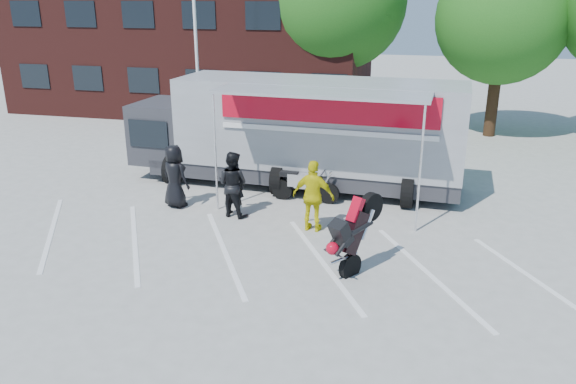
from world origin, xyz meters
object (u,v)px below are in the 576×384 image
at_px(flagpole, 201,17).
at_px(stunt_bike_rider, 367,267).
at_px(spectator_leather_a, 175,176).
at_px(spectator_leather_c, 233,184).
at_px(spectator_leather_b, 234,185).
at_px(spectator_hivis, 313,196).
at_px(tree_mid, 503,18).
at_px(transporter_truck, 303,186).
at_px(parked_motorcycle, 305,201).
at_px(tree_left, 339,2).

xyz_separation_m(flagpole, stunt_bike_rider, (7.48, -9.02, -5.05)).
xyz_separation_m(stunt_bike_rider, spectator_leather_a, (-5.85, 2.56, 0.92)).
relative_size(spectator_leather_a, spectator_leather_c, 1.00).
distance_m(spectator_leather_b, spectator_hivis, 2.46).
bearing_deg(spectator_leather_c, tree_mid, -110.28).
height_order(transporter_truck, spectator_leather_c, spectator_leather_c).
bearing_deg(parked_motorcycle, spectator_leather_a, 111.83).
relative_size(tree_left, stunt_bike_rider, 4.35).
bearing_deg(transporter_truck, tree_mid, 56.21).
distance_m(spectator_leather_a, spectator_hivis, 4.30).
height_order(parked_motorcycle, stunt_bike_rider, stunt_bike_rider).
distance_m(transporter_truck, spectator_leather_c, 3.42).
xyz_separation_m(tree_mid, transporter_truck, (-6.44, -8.73, -4.94)).
xyz_separation_m(tree_left, transporter_truck, (0.56, -9.73, -5.57)).
distance_m(tree_left, tree_mid, 7.10).
distance_m(tree_mid, spectator_leather_a, 15.49).
bearing_deg(spectator_hivis, flagpole, -44.37).
xyz_separation_m(spectator_leather_a, spectator_leather_b, (1.85, -0.17, -0.05)).
height_order(tree_left, tree_mid, tree_left).
bearing_deg(spectator_leather_c, flagpole, -49.48).
bearing_deg(tree_mid, spectator_leather_a, -129.99).
bearing_deg(parked_motorcycle, transporter_truck, 16.79).
xyz_separation_m(tree_left, spectator_hivis, (1.62, -13.24, -4.62)).
bearing_deg(spectator_leather_b, stunt_bike_rider, 160.02).
bearing_deg(spectator_hivis, transporter_truck, -66.63).
bearing_deg(parked_motorcycle, tree_left, 6.34).
relative_size(spectator_leather_a, spectator_hivis, 0.97).
height_order(tree_mid, parked_motorcycle, tree_mid).
bearing_deg(tree_left, transporter_truck, -86.69).
bearing_deg(tree_left, spectator_leather_c, -93.41).
distance_m(tree_left, transporter_truck, 11.22).
xyz_separation_m(flagpole, spectator_leather_a, (1.63, -6.46, -4.13)).
xyz_separation_m(parked_motorcycle, spectator_leather_a, (-3.56, -1.32, 0.92)).
distance_m(spectator_leather_c, spectator_hivis, 2.43).
distance_m(tree_mid, transporter_truck, 11.92).
bearing_deg(spectator_leather_a, stunt_bike_rider, 178.07).
bearing_deg(spectator_leather_a, tree_left, -80.19).
xyz_separation_m(spectator_leather_b, spectator_hivis, (2.38, -0.60, 0.08)).
distance_m(flagpole, stunt_bike_rider, 12.76).
bearing_deg(spectator_leather_b, transporter_truck, -103.73).
distance_m(flagpole, spectator_leather_b, 8.58).
height_order(stunt_bike_rider, spectator_hivis, spectator_hivis).
bearing_deg(tree_left, tree_mid, -8.13).
distance_m(flagpole, spectator_leather_a, 7.84).
height_order(transporter_truck, stunt_bike_rider, transporter_truck).
relative_size(stunt_bike_rider, spectator_leather_b, 1.14).
height_order(parked_motorcycle, spectator_leather_a, spectator_leather_a).
bearing_deg(flagpole, spectator_leather_b, -62.33).
relative_size(transporter_truck, spectator_hivis, 5.67).
bearing_deg(tree_left, stunt_bike_rider, -77.84).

